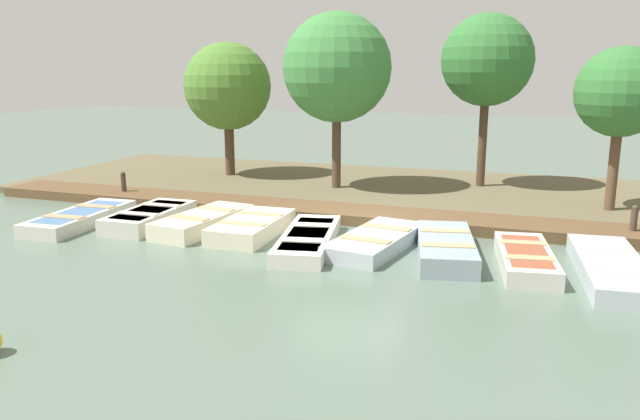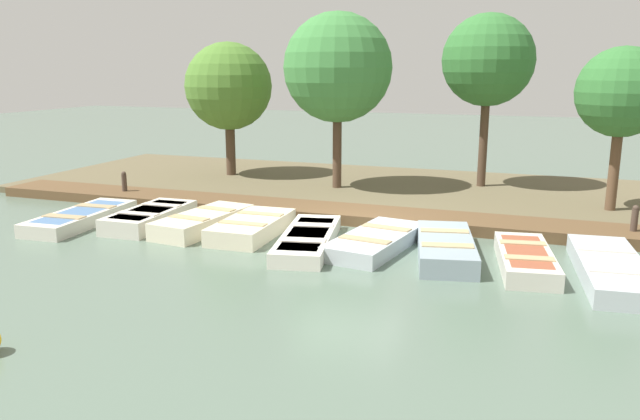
% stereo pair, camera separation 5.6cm
% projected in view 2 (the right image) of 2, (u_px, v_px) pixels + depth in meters
% --- Properties ---
extents(ground_plane, '(80.00, 80.00, 0.00)m').
position_uv_depth(ground_plane, '(350.00, 234.00, 14.68)').
color(ground_plane, '#566B5B').
extents(shore_bank, '(8.00, 24.00, 0.19)m').
position_uv_depth(shore_bank, '(398.00, 191.00, 19.25)').
color(shore_bank, brown).
rests_on(shore_bank, ground_plane).
extents(dock_walkway, '(1.46, 22.32, 0.27)m').
position_uv_depth(dock_walkway, '(366.00, 215.00, 15.89)').
color(dock_walkway, brown).
rests_on(dock_walkway, ground_plane).
extents(rowboat_0, '(3.27, 1.32, 0.35)m').
position_uv_depth(rowboat_0, '(81.00, 217.00, 15.53)').
color(rowboat_0, beige).
rests_on(rowboat_0, ground_plane).
extents(rowboat_1, '(2.73, 1.23, 0.43)m').
position_uv_depth(rowboat_1, '(150.00, 217.00, 15.42)').
color(rowboat_1, beige).
rests_on(rowboat_1, ground_plane).
extents(rowboat_2, '(2.92, 1.40, 0.43)m').
position_uv_depth(rowboat_2, '(203.00, 221.00, 14.95)').
color(rowboat_2, beige).
rests_on(rowboat_2, ground_plane).
extents(rowboat_3, '(2.68, 1.29, 0.42)m').
position_uv_depth(rowboat_3, '(252.00, 226.00, 14.50)').
color(rowboat_3, beige).
rests_on(rowboat_3, ground_plane).
extents(rowboat_4, '(3.55, 1.70, 0.34)m').
position_uv_depth(rowboat_4, '(308.00, 239.00, 13.59)').
color(rowboat_4, silver).
rests_on(rowboat_4, ground_plane).
extents(rowboat_5, '(3.16, 1.66, 0.35)m').
position_uv_depth(rowboat_5, '(376.00, 241.00, 13.43)').
color(rowboat_5, '#B2BCC1').
rests_on(rowboat_5, ground_plane).
extents(rowboat_6, '(3.14, 1.69, 0.43)m').
position_uv_depth(rowboat_6, '(446.00, 247.00, 12.79)').
color(rowboat_6, '#8C9EA8').
rests_on(rowboat_6, ground_plane).
extents(rowboat_7, '(2.91, 1.39, 0.37)m').
position_uv_depth(rowboat_7, '(525.00, 259.00, 12.14)').
color(rowboat_7, beige).
rests_on(rowboat_7, ground_plane).
extents(rowboat_8, '(3.64, 1.45, 0.38)m').
position_uv_depth(rowboat_8, '(611.00, 269.00, 11.53)').
color(rowboat_8, '#B2BCC1').
rests_on(rowboat_8, ground_plane).
extents(mooring_post_near, '(0.15, 0.15, 0.86)m').
position_uv_depth(mooring_post_near, '(125.00, 186.00, 18.31)').
color(mooring_post_near, '#47382D').
rests_on(mooring_post_near, ground_plane).
extents(mooring_post_far, '(0.15, 0.15, 0.86)m').
position_uv_depth(mooring_post_far, '(634.00, 224.00, 13.82)').
color(mooring_post_far, '#47382D').
rests_on(mooring_post_far, ground_plane).
extents(park_tree_far_left, '(2.93, 2.93, 4.67)m').
position_uv_depth(park_tree_far_left, '(229.00, 87.00, 20.99)').
color(park_tree_far_left, '#4C3828').
rests_on(park_tree_far_left, ground_plane).
extents(park_tree_left, '(3.26, 3.26, 5.45)m').
position_uv_depth(park_tree_left, '(338.00, 68.00, 18.54)').
color(park_tree_left, '#4C3828').
rests_on(park_tree_left, ground_plane).
extents(park_tree_center, '(2.77, 2.77, 5.43)m').
position_uv_depth(park_tree_center, '(488.00, 61.00, 18.74)').
color(park_tree_center, '#4C3828').
rests_on(park_tree_center, ground_plane).
extents(park_tree_right, '(2.27, 2.27, 4.35)m').
position_uv_depth(park_tree_right, '(622.00, 93.00, 15.61)').
color(park_tree_right, brown).
rests_on(park_tree_right, ground_plane).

